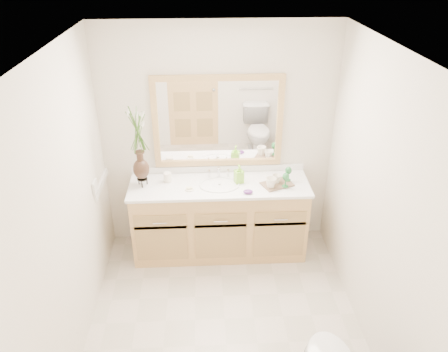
{
  "coord_description": "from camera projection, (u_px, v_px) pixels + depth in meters",
  "views": [
    {
      "loc": [
        -0.15,
        -2.85,
        3.03
      ],
      "look_at": [
        0.03,
        0.65,
        1.12
      ],
      "focal_mm": 35.0,
      "sensor_mm": 36.0,
      "label": 1
    }
  ],
  "objects": [
    {
      "name": "purple_dish",
      "position": [
        248.0,
        192.0,
        4.29
      ],
      "size": [
        0.1,
        0.08,
        0.03
      ],
      "primitive_type": "ellipsoid",
      "rotation": [
        0.0,
        0.0,
        -0.09
      ],
      "color": "#57246D",
      "rests_on": "counter"
    },
    {
      "name": "wall_left",
      "position": [
        68.0,
        212.0,
        3.33
      ],
      "size": [
        0.02,
        2.6,
        2.4
      ],
      "primitive_type": "cube",
      "color": "white",
      "rests_on": "floor"
    },
    {
      "name": "wall_front",
      "position": [
        238.0,
        344.0,
        2.25
      ],
      "size": [
        2.4,
        0.02,
        2.4
      ],
      "primitive_type": "cube",
      "color": "white",
      "rests_on": "floor"
    },
    {
      "name": "mug_right",
      "position": [
        277.0,
        179.0,
        4.43
      ],
      "size": [
        0.1,
        0.09,
        0.09
      ],
      "primitive_type": "imported",
      "rotation": [
        0.0,
        0.0,
        0.07
      ],
      "color": "white",
      "rests_on": "tray"
    },
    {
      "name": "wall_back",
      "position": [
        218.0,
        140.0,
        4.53
      ],
      "size": [
        2.4,
        0.02,
        2.4
      ],
      "primitive_type": "cube",
      "color": "white",
      "rests_on": "floor"
    },
    {
      "name": "soap_dish",
      "position": [
        189.0,
        189.0,
        4.35
      ],
      "size": [
        0.09,
        0.09,
        0.03
      ],
      "color": "white",
      "rests_on": "counter"
    },
    {
      "name": "wall_right",
      "position": [
        376.0,
        203.0,
        3.44
      ],
      "size": [
        0.02,
        2.6,
        2.4
      ],
      "primitive_type": "cube",
      "color": "white",
      "rests_on": "floor"
    },
    {
      "name": "goblet_back",
      "position": [
        288.0,
        171.0,
        4.45
      ],
      "size": [
        0.07,
        0.07,
        0.15
      ],
      "color": "#267336",
      "rests_on": "tray"
    },
    {
      "name": "floor",
      "position": [
        225.0,
        319.0,
        3.96
      ],
      "size": [
        2.6,
        2.6,
        0.0
      ],
      "primitive_type": "plane",
      "color": "beige",
      "rests_on": "ground"
    },
    {
      "name": "tumbler",
      "position": [
        168.0,
        177.0,
        4.48
      ],
      "size": [
        0.08,
        0.08,
        0.1
      ],
      "primitive_type": "cylinder",
      "color": "white",
      "rests_on": "counter"
    },
    {
      "name": "tray",
      "position": [
        277.0,
        184.0,
        4.44
      ],
      "size": [
        0.35,
        0.3,
        0.01
      ],
      "primitive_type": "cube",
      "rotation": [
        0.0,
        0.0,
        0.39
      ],
      "color": "brown",
      "rests_on": "counter"
    },
    {
      "name": "ceiling",
      "position": [
        225.0,
        50.0,
        2.81
      ],
      "size": [
        2.4,
        2.6,
        0.02
      ],
      "primitive_type": "cube",
      "color": "white",
      "rests_on": "wall_back"
    },
    {
      "name": "goblet_front",
      "position": [
        286.0,
        177.0,
        4.33
      ],
      "size": [
        0.07,
        0.07,
        0.15
      ],
      "color": "#267336",
      "rests_on": "tray"
    },
    {
      "name": "vanity",
      "position": [
        220.0,
        219.0,
        4.66
      ],
      "size": [
        1.8,
        0.55,
        0.8
      ],
      "color": "#DBBC6A",
      "rests_on": "floor"
    },
    {
      "name": "counter",
      "position": [
        219.0,
        185.0,
        4.46
      ],
      "size": [
        1.84,
        0.57,
        0.03
      ],
      "primitive_type": "cube",
      "color": "white",
      "rests_on": "vanity"
    },
    {
      "name": "switch_plate",
      "position": [
        95.0,
        187.0,
        4.11
      ],
      "size": [
        0.02,
        0.12,
        0.12
      ],
      "primitive_type": "cube",
      "color": "white",
      "rests_on": "wall_left"
    },
    {
      "name": "sink",
      "position": [
        219.0,
        190.0,
        4.46
      ],
      "size": [
        0.38,
        0.34,
        0.23
      ],
      "color": "white",
      "rests_on": "counter"
    },
    {
      "name": "flower_vase",
      "position": [
        138.0,
        137.0,
        4.18
      ],
      "size": [
        0.19,
        0.19,
        0.78
      ],
      "rotation": [
        0.0,
        0.0,
        0.12
      ],
      "color": "black",
      "rests_on": "counter"
    },
    {
      "name": "soap_bottle",
      "position": [
        239.0,
        175.0,
        4.45
      ],
      "size": [
        0.1,
        0.1,
        0.17
      ],
      "primitive_type": "imported",
      "rotation": [
        0.0,
        0.0,
        0.28
      ],
      "color": "#80D131",
      "rests_on": "counter"
    },
    {
      "name": "mirror",
      "position": [
        218.0,
        122.0,
        4.41
      ],
      "size": [
        1.32,
        0.04,
        0.97
      ],
      "color": "white",
      "rests_on": "wall_back"
    },
    {
      "name": "mug_left",
      "position": [
        271.0,
        182.0,
        4.35
      ],
      "size": [
        0.11,
        0.1,
        0.11
      ],
      "primitive_type": "imported",
      "rotation": [
        0.0,
        0.0,
        -0.03
      ],
      "color": "white",
      "rests_on": "tray"
    }
  ]
}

